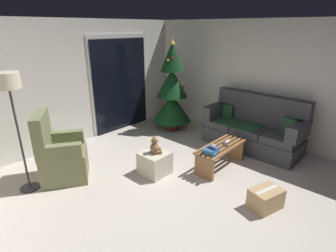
% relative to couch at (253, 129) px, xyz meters
% --- Properties ---
extents(ground_plane, '(7.00, 7.00, 0.00)m').
position_rel_couch_xyz_m(ground_plane, '(-2.32, -0.11, -0.40)').
color(ground_plane, '#BCB2A8').
extents(wall_back, '(5.72, 0.12, 2.50)m').
position_rel_couch_xyz_m(wall_back, '(-2.32, 2.95, 0.85)').
color(wall_back, silver).
rests_on(wall_back, ground).
extents(wall_right, '(0.12, 6.00, 2.50)m').
position_rel_couch_xyz_m(wall_right, '(0.54, -0.11, 0.85)').
color(wall_right, silver).
rests_on(wall_right, ground).
extents(patio_door_frame, '(1.60, 0.02, 2.20)m').
position_rel_couch_xyz_m(patio_door_frame, '(-1.06, 2.87, 0.70)').
color(patio_door_frame, silver).
rests_on(patio_door_frame, ground).
extents(patio_door_glass, '(1.50, 0.02, 2.10)m').
position_rel_couch_xyz_m(patio_door_glass, '(-1.06, 2.86, 0.65)').
color(patio_door_glass, black).
rests_on(patio_door_glass, ground).
extents(couch, '(0.83, 1.96, 1.08)m').
position_rel_couch_xyz_m(couch, '(0.00, 0.00, 0.00)').
color(couch, '#3D3D42').
rests_on(couch, ground).
extents(coffee_table, '(1.10, 0.40, 0.42)m').
position_rel_couch_xyz_m(coffee_table, '(-1.15, 0.04, -0.12)').
color(coffee_table, olive).
rests_on(coffee_table, ground).
extents(remote_white, '(0.16, 0.06, 0.02)m').
position_rel_couch_xyz_m(remote_white, '(-0.96, 0.03, 0.03)').
color(remote_white, silver).
rests_on(remote_white, coffee_table).
extents(remote_graphite, '(0.13, 0.15, 0.02)m').
position_rel_couch_xyz_m(remote_graphite, '(-1.08, 0.00, 0.03)').
color(remote_graphite, '#333338').
rests_on(remote_graphite, coffee_table).
extents(remote_silver, '(0.13, 0.15, 0.02)m').
position_rel_couch_xyz_m(remote_silver, '(-1.28, 0.09, 0.03)').
color(remote_silver, '#ADADB2').
rests_on(remote_silver, coffee_table).
extents(book_stack, '(0.29, 0.24, 0.07)m').
position_rel_couch_xyz_m(book_stack, '(-1.51, 0.01, 0.06)').
color(book_stack, '#285684').
rests_on(book_stack, coffee_table).
extents(cell_phone, '(0.10, 0.16, 0.01)m').
position_rel_couch_xyz_m(cell_phone, '(-1.50, 0.01, 0.10)').
color(cell_phone, black).
rests_on(cell_phone, book_stack).
extents(christmas_tree, '(0.90, 0.90, 2.10)m').
position_rel_couch_xyz_m(christmas_tree, '(-0.31, 1.92, 0.53)').
color(christmas_tree, '#4C1E19').
rests_on(christmas_tree, ground).
extents(armchair, '(0.95, 0.95, 1.13)m').
position_rel_couch_xyz_m(armchair, '(-3.20, 1.75, 0.00)').
color(armchair, olive).
rests_on(armchair, ground).
extents(floor_lamp, '(0.32, 0.32, 1.78)m').
position_rel_couch_xyz_m(floor_lamp, '(-3.71, 1.84, 1.11)').
color(floor_lamp, '#2D2D30').
rests_on(floor_lamp, ground).
extents(ottoman, '(0.44, 0.44, 0.38)m').
position_rel_couch_xyz_m(ottoman, '(-2.08, 0.74, -0.21)').
color(ottoman, beige).
rests_on(ottoman, ground).
extents(teddy_bear_chestnut, '(0.22, 0.21, 0.29)m').
position_rel_couch_xyz_m(teddy_bear_chestnut, '(-2.07, 0.73, 0.10)').
color(teddy_bear_chestnut, brown).
rests_on(teddy_bear_chestnut, ottoman).
extents(cardboard_box_taped_mid_floor, '(0.50, 0.41, 0.29)m').
position_rel_couch_xyz_m(cardboard_box_taped_mid_floor, '(-1.71, -1.03, -0.26)').
color(cardboard_box_taped_mid_floor, tan).
rests_on(cardboard_box_taped_mid_floor, ground).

